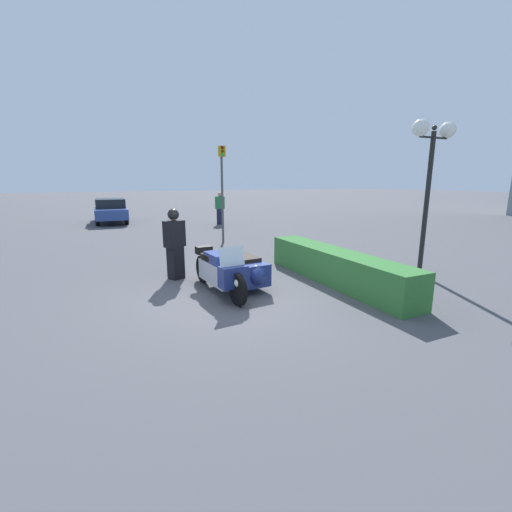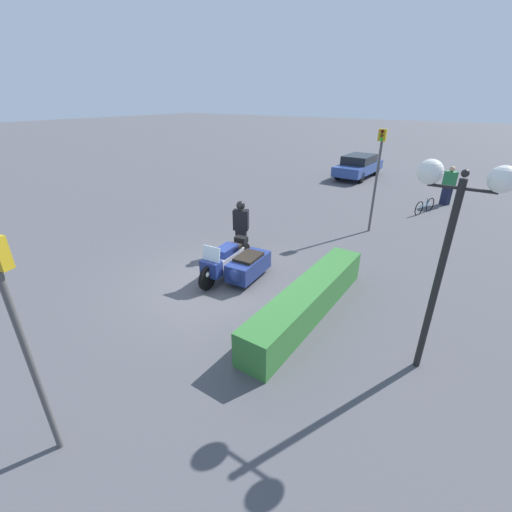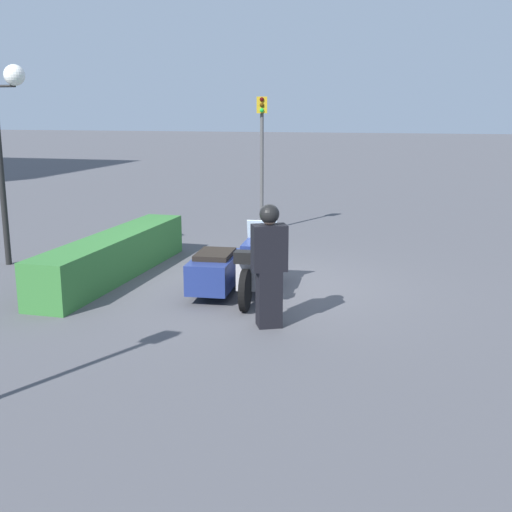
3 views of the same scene
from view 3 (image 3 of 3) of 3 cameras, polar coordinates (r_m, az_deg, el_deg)
ground_plane at (r=11.37m, az=0.06°, el=-2.74°), size 160.00×160.00×0.00m
police_motorcycle at (r=10.87m, az=-1.96°, el=-0.92°), size 2.53×1.33×1.16m
officer_rider at (r=9.08m, az=1.18°, el=-0.61°), size 0.48×0.56×1.78m
hedge_bush_curbside at (r=12.23m, az=-12.49°, el=0.00°), size 4.87×0.77×0.80m
traffic_light_near at (r=16.28m, az=0.52°, el=9.92°), size 0.22×0.29×3.38m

